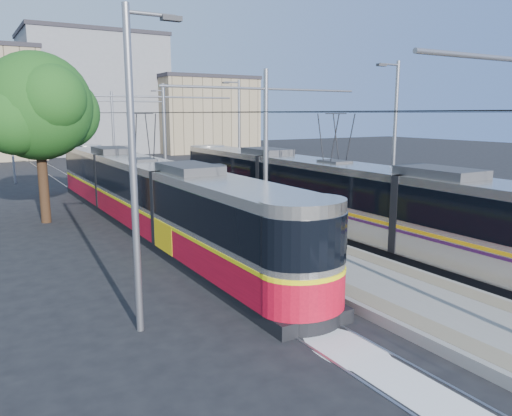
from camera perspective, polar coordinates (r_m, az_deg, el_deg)
ground at (r=15.84m, az=16.72°, el=-10.06°), size 160.00×160.00×0.00m
platform at (r=29.57m, az=-8.12°, el=0.21°), size 4.00×50.00×0.30m
tactile_strip_left at (r=29.03m, az=-10.77°, el=0.25°), size 0.70×50.00×0.01m
tactile_strip_right at (r=30.12m, az=-5.58°, el=0.76°), size 0.70×50.00×0.01m
rails at (r=29.60m, az=-8.12°, el=-0.04°), size 8.71×70.00×0.03m
track_arrow at (r=11.56m, az=15.40°, el=-18.06°), size 1.20×5.00×0.01m
tram_left at (r=24.68m, az=-12.65°, el=1.65°), size 2.43×27.97×5.50m
tram_right at (r=23.30m, az=8.87°, el=1.62°), size 2.43×29.24×5.50m
catenary at (r=26.49m, az=-5.98°, el=8.57°), size 9.20×70.00×7.00m
street_lamps at (r=32.84m, az=-11.03°, el=8.25°), size 15.18×38.22×8.00m
shelter at (r=27.63m, az=-4.35°, el=2.57°), size 0.82×1.19×2.45m
tree at (r=27.52m, az=-23.05°, el=10.43°), size 5.85×5.41×8.50m
building_centre at (r=75.89m, az=-18.05°, el=12.27°), size 18.36×14.28×16.38m
building_right at (r=74.67m, az=-6.15°, el=10.61°), size 14.28×10.20×10.79m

